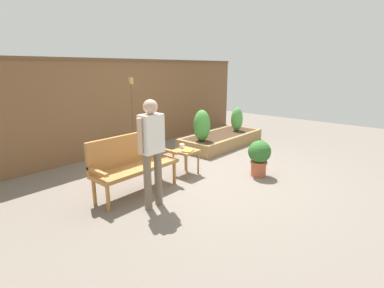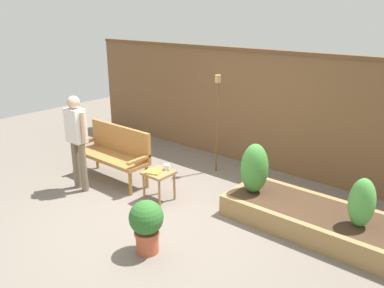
{
  "view_description": "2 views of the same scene",
  "coord_description": "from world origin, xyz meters",
  "views": [
    {
      "loc": [
        -4.16,
        -3.15,
        1.98
      ],
      "look_at": [
        -0.19,
        0.31,
        0.57
      ],
      "focal_mm": 27.14,
      "sensor_mm": 36.0,
      "label": 1
    },
    {
      "loc": [
        3.53,
        -3.51,
        2.79
      ],
      "look_at": [
        -0.18,
        0.95,
        0.8
      ],
      "focal_mm": 36.37,
      "sensor_mm": 36.0,
      "label": 2
    }
  ],
  "objects": [
    {
      "name": "ground_plane",
      "position": [
        0.0,
        0.0,
        0.0
      ],
      "size": [
        14.0,
        14.0,
        0.0
      ],
      "primitive_type": "plane",
      "color": "#70665B"
    },
    {
      "name": "fence_back",
      "position": [
        0.0,
        2.6,
        1.09
      ],
      "size": [
        8.4,
        0.14,
        2.16
      ],
      "color": "brown",
      "rests_on": "ground_plane"
    },
    {
      "name": "garden_bench",
      "position": [
        -1.47,
        0.45,
        0.54
      ],
      "size": [
        1.44,
        0.48,
        0.94
      ],
      "color": "#A87038",
      "rests_on": "ground_plane"
    },
    {
      "name": "side_table",
      "position": [
        -0.33,
        0.34,
        0.4
      ],
      "size": [
        0.4,
        0.4,
        0.48
      ],
      "color": "#9E7042",
      "rests_on": "ground_plane"
    },
    {
      "name": "cup_on_table",
      "position": [
        -0.29,
        0.47,
        0.52
      ],
      "size": [
        0.13,
        0.09,
        0.09
      ],
      "color": "silver",
      "rests_on": "side_table"
    },
    {
      "name": "book_on_table",
      "position": [
        -0.37,
        0.25,
        0.49
      ],
      "size": [
        0.27,
        0.24,
        0.03
      ],
      "primitive_type": "cube",
      "rotation": [
        0.0,
        0.0,
        0.38
      ],
      "color": "gold",
      "rests_on": "side_table"
    },
    {
      "name": "potted_boxwood",
      "position": [
        0.51,
        -0.73,
        0.39
      ],
      "size": [
        0.42,
        0.42,
        0.68
      ],
      "color": "#B75638",
      "rests_on": "ground_plane"
    },
    {
      "name": "raised_planter_bed",
      "position": [
        1.84,
        1.07,
        0.15
      ],
      "size": [
        2.4,
        1.0,
        0.3
      ],
      "color": "#997547",
      "rests_on": "ground_plane"
    },
    {
      "name": "shrub_near_bench",
      "position": [
        0.94,
        0.99,
        0.66
      ],
      "size": [
        0.39,
        0.39,
        0.73
      ],
      "color": "brown",
      "rests_on": "raised_planter_bed"
    },
    {
      "name": "shrub_far_corner",
      "position": [
        2.43,
        0.99,
        0.61
      ],
      "size": [
        0.31,
        0.31,
        0.63
      ],
      "color": "brown",
      "rests_on": "raised_planter_bed"
    },
    {
      "name": "tiki_torch",
      "position": [
        -0.36,
        1.85,
        1.2
      ],
      "size": [
        0.1,
        0.1,
        1.76
      ],
      "color": "brown",
      "rests_on": "ground_plane"
    },
    {
      "name": "person_by_bench",
      "position": [
        -1.61,
        -0.19,
        0.93
      ],
      "size": [
        0.47,
        0.2,
        1.56
      ],
      "color": "#70604C",
      "rests_on": "ground_plane"
    }
  ]
}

